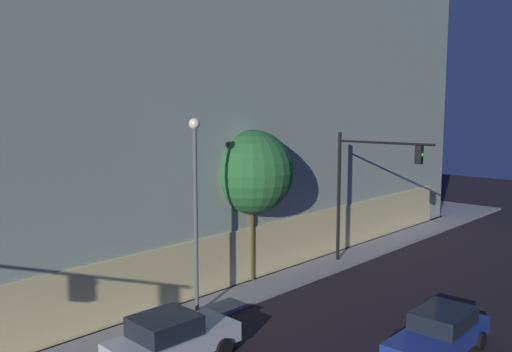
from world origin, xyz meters
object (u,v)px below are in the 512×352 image
Objects in this scene: sidewalk_tree at (252,172)px; car_blue at (439,333)px; street_lamp_sidewalk at (195,193)px; modern_building at (101,76)px; traffic_light_far_corner at (366,177)px; car_silver at (171,338)px.

sidewalk_tree is 1.51× the size of car_blue.
street_lamp_sidewalk is at bearing 111.59° from car_blue.
modern_building is 5.43× the size of sidewalk_tree.
modern_building reaches higher than traffic_light_far_corner.
traffic_light_far_corner is at bearing -24.23° from sidewalk_tree.
car_blue is at bearing -68.41° from street_lamp_sidewalk.
street_lamp_sidewalk is (-6.25, -16.74, -5.42)m from modern_building.
street_lamp_sidewalk is (-10.56, 1.21, 0.28)m from traffic_light_far_corner.
sidewalk_tree is at bearing -95.67° from modern_building.
traffic_light_far_corner reaches higher than car_silver.
sidewalk_tree is (-1.52, -15.33, -5.13)m from modern_building.
traffic_light_far_corner reaches higher than car_blue.
sidewalk_tree reaches higher than car_silver.
car_silver is 9.12m from car_blue.
car_blue is at bearing -97.35° from sidewalk_tree.
traffic_light_far_corner is at bearing -6.53° from street_lamp_sidewalk.
street_lamp_sidewalk reaches higher than car_silver.
street_lamp_sidewalk is 10.27m from car_blue.
car_silver reaches higher than car_blue.
street_lamp_sidewalk is at bearing 173.47° from traffic_light_far_corner.
street_lamp_sidewalk is 1.09× the size of sidewalk_tree.
traffic_light_far_corner is 14.34m from car_silver.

